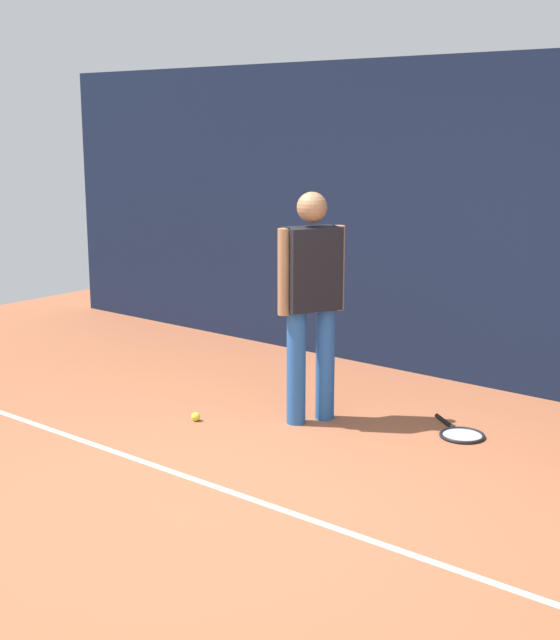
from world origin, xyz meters
name	(u,v)px	position (x,y,z in m)	size (l,w,h in m)	color
ground_plane	(238,494)	(0.00, 0.00, 0.00)	(12.00, 12.00, 0.00)	#9E5638
back_fence	(479,224)	(0.00, 3.00, 1.36)	(10.00, 0.10, 2.72)	#141E38
court_line	(237,494)	(0.00, -0.01, 0.00)	(9.00, 0.05, 0.00)	white
tennis_player	(311,294)	(-0.47, 1.34, 0.97)	(0.37, 0.49, 1.70)	#2659A5
tennis_racket	(460,434)	(0.56, 1.75, 0.01)	(0.59, 0.51, 0.03)	black
tennis_ball_near_player	(196,417)	(-1.13, 0.79, 0.03)	(0.07, 0.07, 0.07)	#CCE033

